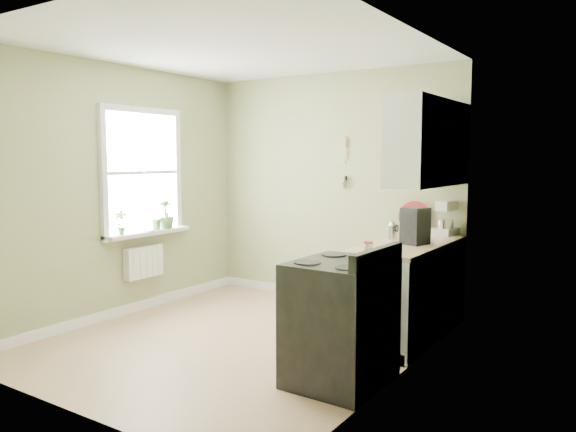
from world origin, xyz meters
The scene contains 21 objects.
floor centered at (0.00, 0.00, -0.01)m, with size 3.20×3.60×0.02m, color tan.
ceiling centered at (0.00, 0.00, 2.71)m, with size 3.20×3.60×0.02m, color white.
wall_back centered at (0.00, 1.81, 1.35)m, with size 3.20×0.02×2.70m, color #9BA16E.
wall_left centered at (-1.61, 0.00, 1.35)m, with size 0.02×3.60×2.70m, color #9BA16E.
wall_right centered at (1.61, 0.00, 1.35)m, with size 0.02×3.60×2.70m, color #9BA16E.
base_cabinets centered at (1.30, 1.00, 0.43)m, with size 0.60×1.60×0.87m, color silver.
countertop centered at (1.29, 1.00, 0.89)m, with size 0.64×1.60×0.04m, color tan.
upper_cabinets centered at (1.43, 1.10, 1.85)m, with size 0.35×1.40×0.80m, color silver.
window centered at (-1.58, 0.30, 1.55)m, with size 0.06×1.14×1.44m.
window_sill centered at (-1.51, 0.30, 0.88)m, with size 0.18×1.14×0.04m, color white.
radiator centered at (-1.54, 0.25, 0.55)m, with size 0.12×0.50×0.35m, color white.
wall_utensils centered at (0.20, 1.78, 1.56)m, with size 0.02×0.14×0.58m.
stove centered at (1.28, -0.35, 0.48)m, with size 0.69×0.78×1.07m.
stand_mixer centered at (1.42, 1.74, 1.08)m, with size 0.25×0.36×0.40m.
kettle centered at (1.05, 1.14, 1.00)m, with size 0.17×0.10×0.17m.
coffee_maker centered at (1.36, 0.94, 1.07)m, with size 0.25×0.26×0.34m.
red_tray centered at (1.06, 1.72, 1.08)m, with size 0.34×0.34×0.02m, color maroon.
jar centered at (1.19, 0.30, 0.96)m, with size 0.08×0.08×0.09m.
plant_a centered at (-1.50, -0.09, 1.03)m, with size 0.14×0.10×0.27m, color #477D3B.
plant_b centered at (-1.50, 0.43, 1.03)m, with size 0.15×0.12×0.27m, color #477D3B.
plant_c centered at (-1.50, 0.57, 1.07)m, with size 0.19×0.19×0.33m, color #477D3B.
Camera 1 is at (3.22, -4.04, 1.72)m, focal length 35.00 mm.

